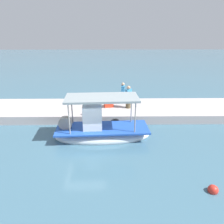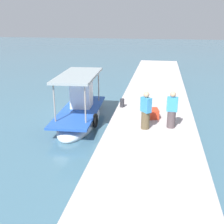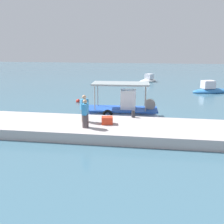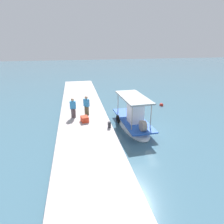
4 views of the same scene
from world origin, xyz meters
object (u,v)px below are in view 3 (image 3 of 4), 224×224
Objects in this scene: mooring_bollard at (133,114)px; moored_boat_near at (210,90)px; fisherman_near_bollard at (84,110)px; moored_boat_mid at (148,80)px; cargo_crate at (107,120)px; main_fishing_boat at (122,111)px; marker_buoy at (78,101)px; fisherman_by_crate at (85,115)px.

moored_boat_near is at bearing 61.03° from mooring_bollard.
fisherman_near_bollard is 0.44× the size of moored_boat_mid.
cargo_crate is 18.58m from moored_boat_near.
main_fishing_boat is 6.73m from marker_buoy.
mooring_bollard is at bearing 26.35° from fisherman_near_bollard.
fisherman_by_crate is 3.74m from mooring_bollard.
main_fishing_boat is 5.10m from fisherman_by_crate.
moored_boat_mid is at bearing 132.53° from moored_boat_near.
fisherman_near_bollard reaches higher than moored_boat_near.
fisherman_near_bollard is 8.90m from marker_buoy.
fisherman_near_bollard reaches higher than mooring_bollard.
fisherman_by_crate reaches higher than cargo_crate.
fisherman_near_bollard is at bearing -98.54° from moored_boat_mid.
moored_boat_mid is (6.37, 15.36, 0.11)m from marker_buoy.
cargo_crate is at bearing -94.95° from moored_boat_mid.
fisherman_near_bollard reaches higher than cargo_crate.
marker_buoy is (-5.77, 6.88, -0.77)m from mooring_bollard.
main_fishing_boat is at bearing 115.32° from mooring_bollard.
moored_boat_near is at bearing 55.38° from fisherman_near_bollard.
fisherman_near_bollard is 0.35× the size of moored_boat_near.
mooring_bollard is 0.10× the size of moored_boat_near.
marker_buoy is 16.63m from moored_boat_mid.
fisherman_by_crate is 3.94× the size of marker_buoy.
main_fishing_boat is at bearing 61.61° from fisherman_near_bollard.
fisherman_near_bollard is 24.00m from moored_boat_mid.
fisherman_by_crate is 19.93m from moored_boat_near.
cargo_crate is at bearing -63.55° from marker_buoy.
cargo_crate is at bearing -120.36° from moored_boat_near.
fisherman_by_crate reaches higher than marker_buoy.
fisherman_by_crate is at bearing -142.75° from cargo_crate.
marker_buoy is 0.09× the size of moored_boat_near.
main_fishing_boat reaches higher than fisherman_near_bollard.
main_fishing_boat is 3.41× the size of fisherman_near_bollard.
main_fishing_boat reaches higher than mooring_bollard.
fisherman_near_bollard is at bearing -118.39° from main_fishing_boat.
fisherman_by_crate is at bearing -121.93° from moored_boat_near.
mooring_bollard is at bearing -118.97° from moored_boat_near.
cargo_crate is 0.17× the size of moored_boat_mid.
cargo_crate reaches higher than marker_buoy.
fisherman_near_bollard is at bearing -153.65° from mooring_bollard.
main_fishing_boat is 4.20m from fisherman_near_bollard.
marker_buoy is at bearing 135.12° from main_fishing_boat.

